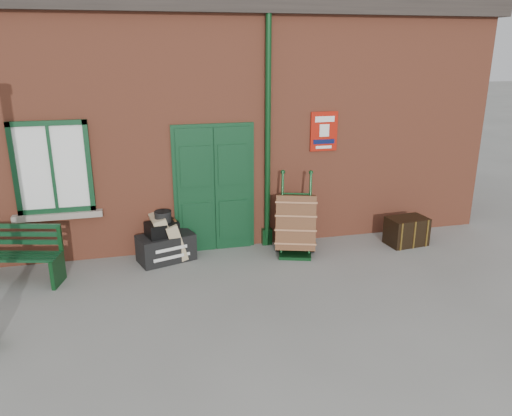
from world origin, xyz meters
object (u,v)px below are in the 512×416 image
object	(u,v)px
bench	(11,254)
dark_trunk	(407,231)
houdini_trunk	(166,248)
porter_trolley	(296,223)

from	to	relation	value
bench	dark_trunk	distance (m)	6.72
bench	houdini_trunk	bearing A→B (deg)	21.12
houdini_trunk	porter_trolley	world-z (taller)	porter_trolley
dark_trunk	bench	bearing A→B (deg)	173.37
porter_trolley	dark_trunk	bearing A→B (deg)	15.18
bench	porter_trolley	xyz separation A→B (m)	(4.60, 0.06, 0.08)
houdini_trunk	dark_trunk	world-z (taller)	dark_trunk
porter_trolley	dark_trunk	xyz separation A→B (m)	(2.12, -0.11, -0.29)
porter_trolley	dark_trunk	distance (m)	2.14
bench	dark_trunk	size ratio (longest dim) A/B	2.22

